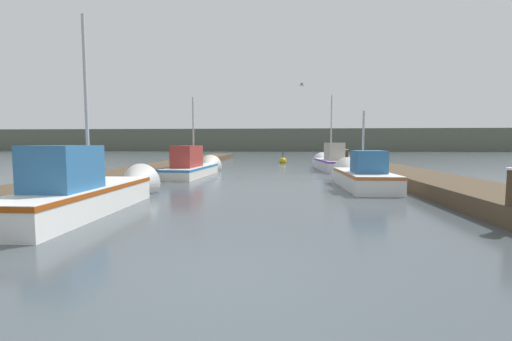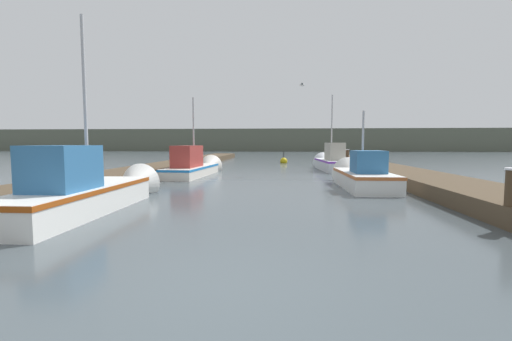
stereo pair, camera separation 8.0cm
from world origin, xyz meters
name	(u,v)px [view 1 (the left image)]	position (x,y,z in m)	size (l,w,h in m)	color
ground_plane	(220,296)	(0.00, 0.00, 0.00)	(200.00, 200.00, 0.00)	#424C51
dock_left	(166,167)	(-6.08, 16.00, 0.22)	(2.37, 40.00, 0.45)	#4C3D2B
dock_right	(379,169)	(6.08, 16.00, 0.22)	(2.37, 40.00, 0.45)	#4C3D2B
distant_shore_ridge	(279,140)	(0.00, 72.86, 2.27)	(120.00, 16.00, 4.55)	#565B4C
fishing_boat_0	(93,190)	(-3.98, 4.55, 0.49)	(1.43, 5.94, 4.96)	silver
fishing_boat_1	(361,176)	(3.64, 9.55, 0.42)	(1.60, 4.90, 3.23)	silver
fishing_boat_2	(195,166)	(-3.79, 13.85, 0.45)	(1.75, 6.32, 4.37)	silver
fishing_boat_3	(330,161)	(3.67, 17.95, 0.51)	(1.73, 5.84, 4.91)	silver
mooring_piling_1	(346,159)	(4.76, 18.71, 0.63)	(0.34, 0.34, 1.25)	#473523
channel_buoy	(283,161)	(0.77, 24.60, 0.17)	(0.60, 0.60, 1.10)	gold
seagull_lead	(302,85)	(1.69, 14.98, 4.71)	(0.28, 0.55, 0.12)	white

